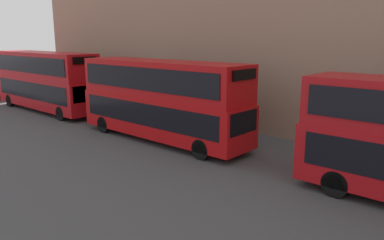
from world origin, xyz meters
The scene contains 2 objects.
bus_second_in_queue centered at (1.60, 19.93, 2.44)m, with size 2.59×10.96×4.43m.
bus_third_in_queue centered at (1.60, 32.94, 2.51)m, with size 2.59×11.47×4.56m.
Camera 1 is at (-12.44, 5.12, 5.67)m, focal length 35.00 mm.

